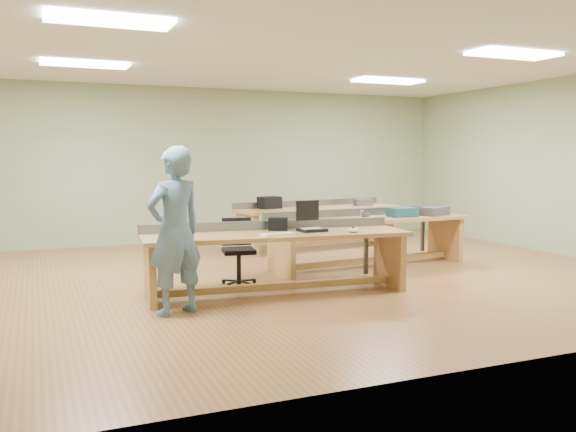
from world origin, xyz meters
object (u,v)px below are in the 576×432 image
Objects in this scene: workbench_front at (276,248)px; drinks_can at (362,214)px; parts_bin_teal at (402,212)px; workbench_back at (319,217)px; parts_bin_grey at (434,211)px; laptop_base at (312,230)px; task_chair at (238,260)px; person at (175,231)px; workbench_mid at (368,230)px; camera_bag at (278,224)px; mug at (365,215)px.

drinks_can is (1.86, 1.17, 0.24)m from workbench_front.
drinks_can is at bearing 172.53° from parts_bin_teal.
parts_bin_grey is at bearing -71.23° from workbench_back.
laptop_base is at bearing -138.69° from drinks_can.
task_chair is (-0.70, 0.78, -0.45)m from laptop_base.
workbench_front is 3.82× the size of task_chair.
parts_bin_teal is 0.59m from parts_bin_grey.
person is at bearing -160.36° from parts_bin_grey.
parts_bin_grey reaches higher than laptop_base.
parts_bin_teal reaches higher than parts_bin_grey.
parts_bin_teal reaches higher than workbench_mid.
workbench_front is at bearing -93.82° from camera_bag.
workbench_front and workbench_mid have the same top height.
workbench_back is at bearing 61.60° from workbench_front.
workbench_front is 0.35m from camera_bag.
laptop_base is at bearing -145.01° from workbench_mid.
camera_bag is at bearing 139.88° from laptop_base.
workbench_back and drinks_can have the same top height.
camera_bag is 3.12m from parts_bin_grey.
person is at bearing -122.31° from task_chair.
workbench_mid and workbench_back have the same top height.
mug is at bearing -178.61° from parts_bin_grey.
person is 1.60m from camera_bag.
parts_bin_grey reaches higher than workbench_back.
parts_bin_teal is at bearing -179.54° from parts_bin_grey.
camera_bag is at bearing -156.68° from workbench_mid.
person is 5.64× the size of laptop_base.
camera_bag is 2.00m from drinks_can.
mug is (1.84, 1.06, 0.24)m from workbench_front.
parts_bin_grey is (4.43, 1.58, -0.07)m from person.
camera_bag reaches higher than parts_bin_grey.
workbench_front is 29.64× the size of drinks_can.
camera_bag is (0.10, 0.20, 0.27)m from workbench_front.
workbench_back is 10.16× the size of laptop_base.
task_chair is 2.18m from mug.
mug is 0.11m from drinks_can.
workbench_front is 2.27m from workbench_mid.
laptop_base is 1.87m from drinks_can.
parts_bin_grey is at bearing 20.43° from laptop_base.
camera_bag reaches higher than workbench_back.
laptop_base is 0.44m from camera_bag.
mug is 1.14× the size of drinks_can.
task_chair is at bearing -173.64° from parts_bin_grey.
person is at bearing -130.55° from camera_bag.
workbench_front is at bearing -153.44° from workbench_mid.
task_chair is at bearing 128.78° from laptop_base.
camera_bag is at bearing -150.93° from drinks_can.
camera_bag reaches higher than mug.
workbench_front is 3.29m from parts_bin_grey.
workbench_back is at bearing -154.09° from person.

